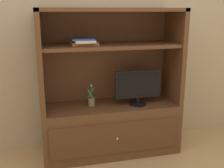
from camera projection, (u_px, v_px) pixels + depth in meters
painted_rear_wall at (104, 26)px, 3.15m from camera, size 6.00×0.10×2.80m
media_console at (111, 110)px, 3.06m from camera, size 1.51×0.54×1.60m
tv_monitor at (138, 86)px, 2.99m from camera, size 0.51×0.19×0.39m
potted_plant at (91, 101)px, 2.99m from camera, size 0.08×0.13×0.24m
magazine_stack at (83, 42)px, 2.79m from camera, size 0.28×0.32×0.07m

